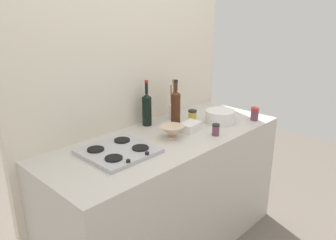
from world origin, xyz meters
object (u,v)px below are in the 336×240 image
at_px(utensil_crock, 174,109).
at_px(mixing_bowl, 171,131).
at_px(wine_bottle_leftmost, 176,108).
at_px(condiment_jar_rear, 216,130).
at_px(stovetop_hob, 118,151).
at_px(butter_dish, 190,126).
at_px(condiment_jar_spare, 192,115).
at_px(plate_stack, 220,117).
at_px(condiment_jar_front, 255,114).
at_px(wine_bottle_mid_left, 147,109).

bearing_deg(utensil_crock, mixing_bowl, -139.65).
height_order(wine_bottle_leftmost, condiment_jar_rear, wine_bottle_leftmost).
bearing_deg(stovetop_hob, butter_dish, -5.51).
height_order(stovetop_hob, mixing_bowl, mixing_bowl).
height_order(stovetop_hob, condiment_jar_spare, condiment_jar_spare).
relative_size(wine_bottle_leftmost, butter_dish, 2.16).
bearing_deg(wine_bottle_leftmost, condiment_jar_rear, -79.17).
distance_m(butter_dish, condiment_jar_spare, 0.22).
distance_m(wine_bottle_leftmost, butter_dish, 0.17).
bearing_deg(condiment_jar_rear, mixing_bowl, 143.19).
relative_size(stovetop_hob, butter_dish, 2.49).
height_order(stovetop_hob, plate_stack, plate_stack).
xyz_separation_m(plate_stack, condiment_jar_front, (0.23, -0.16, 0.00)).
distance_m(wine_bottle_leftmost, condiment_jar_spare, 0.22).
bearing_deg(mixing_bowl, wine_bottle_leftmost, 35.73).
bearing_deg(stovetop_hob, condiment_jar_spare, 5.33).
bearing_deg(utensil_crock, wine_bottle_leftmost, -134.04).
distance_m(plate_stack, mixing_bowl, 0.49).
xyz_separation_m(stovetop_hob, wine_bottle_mid_left, (0.47, 0.25, 0.11)).
bearing_deg(condiment_jar_front, butter_dish, 157.54).
bearing_deg(condiment_jar_spare, utensil_crock, 115.05).
bearing_deg(wine_bottle_leftmost, wine_bottle_mid_left, 125.19).
distance_m(wine_bottle_leftmost, wine_bottle_mid_left, 0.22).
height_order(butter_dish, condiment_jar_rear, condiment_jar_rear).
xyz_separation_m(plate_stack, butter_dish, (-0.29, 0.05, -0.02)).
relative_size(mixing_bowl, condiment_jar_spare, 2.05).
height_order(wine_bottle_leftmost, condiment_jar_front, wine_bottle_leftmost).
distance_m(condiment_jar_rear, condiment_jar_spare, 0.35).
height_order(utensil_crock, condiment_jar_spare, utensil_crock).
distance_m(mixing_bowl, condiment_jar_front, 0.75).
relative_size(utensil_crock, condiment_jar_spare, 3.87).
relative_size(wine_bottle_mid_left, mixing_bowl, 2.02).
bearing_deg(utensil_crock, condiment_jar_rear, -98.81).
bearing_deg(condiment_jar_spare, mixing_bowl, -160.34).
distance_m(stovetop_hob, butter_dish, 0.61).
xyz_separation_m(wine_bottle_leftmost, condiment_jar_rear, (0.06, -0.32, -0.10)).
distance_m(stovetop_hob, mixing_bowl, 0.41).
distance_m(butter_dish, condiment_jar_rear, 0.20).
bearing_deg(mixing_bowl, plate_stack, -5.59).
bearing_deg(wine_bottle_leftmost, plate_stack, -30.96).
xyz_separation_m(stovetop_hob, condiment_jar_rear, (0.65, -0.25, 0.03)).
bearing_deg(condiment_jar_spare, condiment_jar_front, -45.56).
height_order(wine_bottle_leftmost, utensil_crock, wine_bottle_leftmost).
height_order(plate_stack, wine_bottle_leftmost, wine_bottle_leftmost).
height_order(wine_bottle_mid_left, condiment_jar_spare, wine_bottle_mid_left).
bearing_deg(stovetop_hob, plate_stack, -7.08).
xyz_separation_m(plate_stack, condiment_jar_spare, (-0.11, 0.18, -0.01)).
distance_m(stovetop_hob, utensil_crock, 0.76).
bearing_deg(condiment_jar_spare, plate_stack, -59.35).
bearing_deg(wine_bottle_leftmost, stovetop_hob, -173.12).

